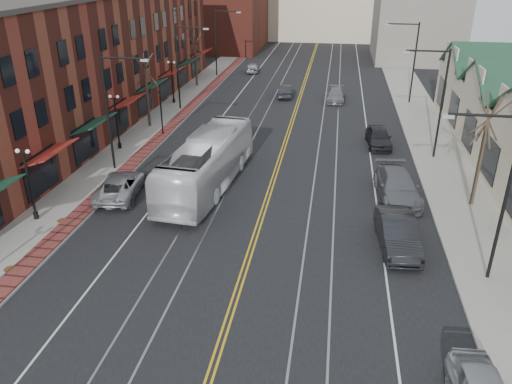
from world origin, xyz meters
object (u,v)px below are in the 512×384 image
(parked_suv, at_px, (120,186))
(parked_car_d, at_px, (379,137))
(transit_bus, at_px, (207,163))
(parked_car_c, at_px, (397,186))
(parked_car_b, at_px, (397,233))

(parked_suv, height_order, parked_car_d, parked_car_d)
(transit_bus, distance_m, parked_suv, 5.72)
(parked_suv, relative_size, parked_car_d, 1.15)
(parked_car_c, distance_m, parked_car_d, 9.81)
(parked_car_c, bearing_deg, parked_suv, -177.84)
(parked_car_b, distance_m, parked_car_c, 6.11)
(parked_suv, height_order, parked_car_b, parked_car_b)
(transit_bus, xyz_separation_m, parked_car_c, (12.20, 0.19, -0.87))
(parked_suv, bearing_deg, parked_car_c, -179.37)
(parked_car_c, height_order, parked_car_d, parked_car_c)
(parked_car_b, height_order, parked_car_c, parked_car_b)
(transit_bus, bearing_deg, parked_car_b, 158.30)
(transit_bus, relative_size, parked_car_b, 2.40)
(parked_suv, bearing_deg, transit_bus, -163.69)
(parked_suv, bearing_deg, parked_car_d, -151.32)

